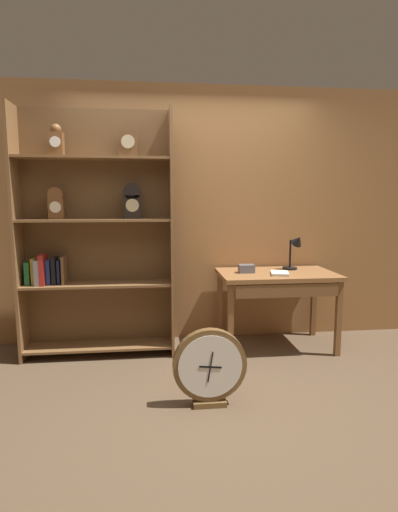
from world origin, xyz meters
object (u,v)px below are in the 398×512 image
(round_clock_large, at_px, (210,367))
(bookshelf, at_px, (94,236))
(toolbox_small, at_px, (246,269))
(open_repair_manual, at_px, (280,273))
(desk_lamp, at_px, (295,249))
(workbench, at_px, (277,282))

(round_clock_large, bearing_deg, bookshelf, 130.46)
(toolbox_small, bearing_deg, open_repair_manual, -25.53)
(toolbox_small, relative_size, round_clock_large, 0.26)
(desk_lamp, distance_m, open_repair_manual, 0.40)
(toolbox_small, xyz_separation_m, open_repair_manual, (0.29, -0.14, -0.03))
(bookshelf, bearing_deg, open_repair_manual, -4.40)
(bookshelf, height_order, desk_lamp, bookshelf)
(desk_lamp, height_order, toolbox_small, desk_lamp)
(open_repair_manual, relative_size, round_clock_large, 0.39)
(desk_lamp, bearing_deg, bookshelf, -176.64)
(round_clock_large, bearing_deg, open_repair_manual, 49.94)
(open_repair_manual, bearing_deg, toolbox_small, 168.61)
(toolbox_small, xyz_separation_m, round_clock_large, (-0.51, -1.09, -0.51))
(open_repair_manual, bearing_deg, bookshelf, -170.26)
(workbench, height_order, toolbox_small, toolbox_small)
(workbench, bearing_deg, round_clock_large, -127.69)
(bookshelf, distance_m, workbench, 1.80)
(workbench, distance_m, open_repair_manual, 0.14)
(bookshelf, height_order, round_clock_large, bookshelf)
(workbench, xyz_separation_m, desk_lamp, (0.23, 0.15, 0.31))
(toolbox_small, bearing_deg, bookshelf, -179.77)
(open_repair_manual, bearing_deg, desk_lamp, 60.76)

